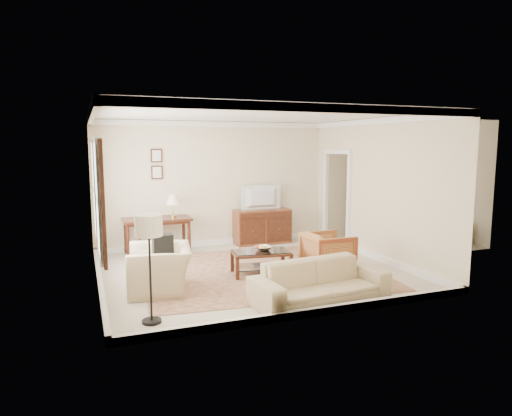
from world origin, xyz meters
TOP-DOWN VIEW (x-y plane):
  - room_shell at (0.00, 0.00)m, footprint 5.51×5.01m
  - annex_bedroom at (4.49, 1.15)m, footprint 3.00×2.70m
  - window_front at (-2.70, -0.70)m, footprint 0.12×1.56m
  - window_rear at (-2.70, 0.90)m, footprint 0.12×1.56m
  - doorway at (2.71, 1.50)m, footprint 0.10×1.12m
  - rug at (0.15, -0.09)m, footprint 4.57×4.02m
  - writing_desk at (-1.44, 2.04)m, footprint 1.44×0.72m
  - desk_chair at (-1.60, 2.39)m, footprint 0.51×0.51m
  - desk_lamp at (-1.07, 2.04)m, footprint 0.32×0.32m
  - framed_prints at (-1.34, 2.47)m, footprint 0.25×0.04m
  - sideboard at (1.09, 2.21)m, footprint 1.34×0.52m
  - tv at (1.09, 2.19)m, footprint 0.95×0.54m
  - coffee_table at (0.08, -0.27)m, footprint 1.12×0.75m
  - fruit_bowl at (0.14, -0.24)m, footprint 0.42×0.42m
  - book_a at (-0.08, -0.22)m, footprint 0.28×0.06m
  - book_b at (0.26, -0.27)m, footprint 0.28×0.05m
  - striped_armchair at (1.29, -0.58)m, footprint 0.75×0.80m
  - club_armchair at (-1.80, -0.57)m, footprint 0.90×1.23m
  - backpack at (-1.73, -0.49)m, footprint 0.25×0.34m
  - sofa at (0.37, -1.96)m, footprint 2.15×0.81m
  - floor_lamp at (-2.13, -1.89)m, footprint 0.36×0.36m

SIDE VIEW (x-z plane):
  - rug at x=0.15m, z-range 0.00..0.01m
  - book_b at x=0.26m, z-range -0.02..0.36m
  - book_a at x=-0.08m, z-range -0.01..0.36m
  - coffee_table at x=0.08m, z-range 0.12..0.56m
  - annex_bedroom at x=4.49m, z-range -1.11..1.79m
  - sofa at x=0.37m, z-range 0.00..0.82m
  - striped_armchair at x=1.29m, z-range 0.00..0.82m
  - sideboard at x=1.09m, z-range 0.00..0.83m
  - club_armchair at x=-1.80m, z-range 0.00..0.98m
  - fruit_bowl at x=0.14m, z-range 0.44..0.55m
  - desk_chair at x=-1.60m, z-range 0.00..1.05m
  - writing_desk at x=-1.44m, z-range 0.28..1.07m
  - backpack at x=-1.73m, z-range 0.54..0.94m
  - desk_lamp at x=-1.07m, z-range 0.79..1.29m
  - doorway at x=2.71m, z-range -0.05..2.20m
  - floor_lamp at x=-2.13m, z-range 0.48..1.94m
  - tv at x=1.09m, z-range 1.24..1.36m
  - window_front at x=-2.70m, z-range 0.65..2.45m
  - window_rear at x=-2.70m, z-range 0.65..2.45m
  - framed_prints at x=-1.34m, z-range 1.60..2.28m
  - room_shell at x=0.00m, z-range 1.02..3.93m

